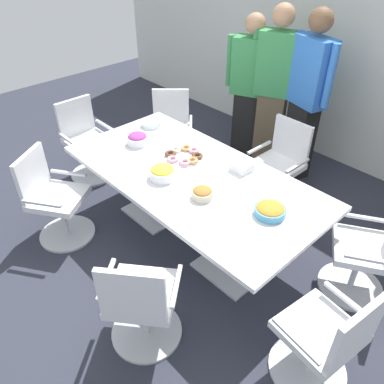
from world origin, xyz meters
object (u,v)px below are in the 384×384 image
(snack_bowl_chips_orange, at_px, (270,210))
(napkin_pile, at_px, (241,167))
(person_standing_0, at_px, (250,87))
(donut_platter, at_px, (184,155))
(office_chair_4, at_px, (54,202))
(office_chair_6, at_px, (324,342))
(office_chair_2, at_px, (171,133))
(conference_table, at_px, (192,185))
(snack_bowl_pretzels, at_px, (202,193))
(snack_bowl_candy_mix, at_px, (138,139))
(office_chair_5, at_px, (141,305))
(plate_stack, at_px, (151,124))
(snack_bowl_chips_yellow, at_px, (163,172))
(person_standing_2, at_px, (307,96))
(office_chair_3, at_px, (86,144))
(person_standing_1, at_px, (274,86))
(office_chair_1, at_px, (279,168))
(office_chair_0, at_px, (369,255))

(snack_bowl_chips_orange, xyz_separation_m, napkin_pile, (-0.55, 0.31, -0.01))
(person_standing_0, height_order, donut_platter, person_standing_0)
(office_chair_4, bearing_deg, office_chair_6, 68.51)
(office_chair_2, relative_size, donut_platter, 2.51)
(conference_table, relative_size, snack_bowl_pretzels, 13.76)
(snack_bowl_candy_mix, relative_size, donut_platter, 0.57)
(office_chair_5, xyz_separation_m, plate_stack, (-1.56, 1.35, 0.37))
(office_chair_5, xyz_separation_m, snack_bowl_chips_orange, (0.23, 1.08, 0.39))
(office_chair_5, distance_m, donut_platter, 1.48)
(snack_bowl_pretzels, distance_m, snack_bowl_chips_yellow, 0.44)
(person_standing_0, xyz_separation_m, person_standing_2, (0.73, 0.08, 0.09))
(office_chair_4, xyz_separation_m, plate_stack, (-0.06, 1.23, 0.37))
(snack_bowl_chips_yellow, bearing_deg, conference_table, 61.47)
(office_chair_2, distance_m, office_chair_4, 1.72)
(person_standing_0, height_order, napkin_pile, person_standing_0)
(office_chair_5, bearing_deg, office_chair_3, 118.54)
(office_chair_5, xyz_separation_m, person_standing_0, (-1.30, 2.66, 0.50))
(snack_bowl_pretzels, bearing_deg, person_standing_1, 111.23)
(plate_stack, bearing_deg, snack_bowl_chips_orange, -8.39)
(snack_bowl_candy_mix, bearing_deg, napkin_pile, 20.86)
(person_standing_0, relative_size, plate_stack, 8.33)
(office_chair_6, bearing_deg, snack_bowl_chips_yellow, 93.81)
(office_chair_3, relative_size, office_chair_5, 1.00)
(office_chair_1, bearing_deg, snack_bowl_pretzels, 96.67)
(snack_bowl_pretzels, distance_m, snack_bowl_chips_orange, 0.55)
(office_chair_4, relative_size, person_standing_0, 0.52)
(office_chair_2, xyz_separation_m, person_standing_0, (0.49, 0.85, 0.50))
(snack_bowl_chips_orange, relative_size, napkin_pile, 1.47)
(snack_bowl_chips_yellow, distance_m, napkin_pile, 0.70)
(conference_table, relative_size, office_chair_4, 2.64)
(office_chair_2, relative_size, snack_bowl_chips_orange, 3.78)
(office_chair_2, relative_size, snack_bowl_candy_mix, 4.37)
(office_chair_6, relative_size, snack_bowl_candy_mix, 4.37)
(office_chair_0, relative_size, person_standing_0, 0.52)
(conference_table, xyz_separation_m, office_chair_2, (-1.21, 0.78, -0.22))
(snack_bowl_candy_mix, bearing_deg, office_chair_4, -100.41)
(person_standing_1, height_order, snack_bowl_chips_yellow, person_standing_1)
(person_standing_0, bearing_deg, snack_bowl_chips_yellow, 84.45)
(office_chair_1, relative_size, plate_stack, 4.36)
(person_standing_1, bearing_deg, napkin_pile, 94.45)
(office_chair_2, relative_size, office_chair_6, 1.00)
(conference_table, height_order, person_standing_2, person_standing_2)
(conference_table, distance_m, plate_stack, 1.04)
(office_chair_5, distance_m, office_chair_6, 1.23)
(person_standing_0, bearing_deg, office_chair_1, 126.37)
(person_standing_2, xyz_separation_m, snack_bowl_chips_orange, (0.80, -1.66, -0.20))
(office_chair_5, xyz_separation_m, office_chair_6, (1.03, 0.68, 0.00))
(person_standing_0, bearing_deg, office_chair_6, 116.39)
(office_chair_3, relative_size, snack_bowl_chips_orange, 3.78)
(plate_stack, bearing_deg, person_standing_0, 78.96)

